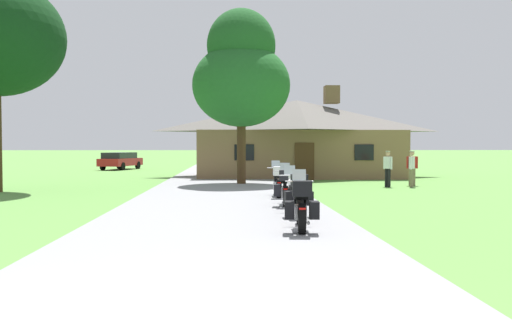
# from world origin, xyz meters

# --- Properties ---
(ground_plane) EXTENTS (500.00, 500.00, 0.00)m
(ground_plane) POSITION_xyz_m (0.00, 20.00, 0.00)
(ground_plane) COLOR #56893D
(asphalt_driveway) EXTENTS (6.40, 80.00, 0.06)m
(asphalt_driveway) POSITION_xyz_m (0.00, 18.00, 0.03)
(asphalt_driveway) COLOR gray
(asphalt_driveway) RESTS_ON ground
(motorcycle_orange_nearest_to_camera) EXTENTS (0.82, 2.08, 1.30)m
(motorcycle_orange_nearest_to_camera) POSITION_xyz_m (1.77, 6.50, 0.61)
(motorcycle_orange_nearest_to_camera) COLOR black
(motorcycle_orange_nearest_to_camera) RESTS_ON asphalt_driveway
(motorcycle_white_second_in_row) EXTENTS (0.77, 2.08, 1.30)m
(motorcycle_white_second_in_row) POSITION_xyz_m (1.97, 9.16, 0.61)
(motorcycle_white_second_in_row) COLOR black
(motorcycle_white_second_in_row) RESTS_ON asphalt_driveway
(motorcycle_black_third_in_row) EXTENTS (0.82, 2.08, 1.30)m
(motorcycle_black_third_in_row) POSITION_xyz_m (1.96, 11.73, 0.61)
(motorcycle_black_third_in_row) COLOR black
(motorcycle_black_third_in_row) RESTS_ON asphalt_driveway
(motorcycle_blue_farthest_in_row) EXTENTS (0.66, 2.08, 1.30)m
(motorcycle_blue_farthest_in_row) POSITION_xyz_m (1.97, 14.74, 0.62)
(motorcycle_blue_farthest_in_row) COLOR black
(motorcycle_blue_farthest_in_row) RESTS_ON asphalt_driveway
(stone_lodge) EXTENTS (12.84, 7.46, 5.68)m
(stone_lodge) POSITION_xyz_m (4.44, 29.13, 2.46)
(stone_lodge) COLOR brown
(stone_lodge) RESTS_ON ground
(bystander_red_shirt_near_lodge) EXTENTS (0.55, 0.25, 1.69)m
(bystander_red_shirt_near_lodge) POSITION_xyz_m (9.02, 20.85, 0.95)
(bystander_red_shirt_near_lodge) COLOR #75664C
(bystander_red_shirt_near_lodge) RESTS_ON ground
(bystander_white_shirt_beside_signpost) EXTENTS (0.36, 0.50, 1.69)m
(bystander_white_shirt_beside_signpost) POSITION_xyz_m (8.70, 19.95, 0.95)
(bystander_white_shirt_beside_signpost) COLOR #75664C
(bystander_white_shirt_beside_signpost) RESTS_ON ground
(bystander_white_shirt_by_tree) EXTENTS (0.37, 0.49, 1.69)m
(bystander_white_shirt_by_tree) POSITION_xyz_m (7.59, 20.04, 0.95)
(bystander_white_shirt_by_tree) COLOR black
(bystander_white_shirt_by_tree) RESTS_ON ground
(tree_by_lodge_front) EXTENTS (4.82, 4.82, 8.64)m
(tree_by_lodge_front) POSITION_xyz_m (0.80, 21.92, 5.47)
(tree_by_lodge_front) COLOR #422D19
(tree_by_lodge_front) RESTS_ON ground
(parked_red_suv_far_left) EXTENTS (3.00, 4.92, 1.40)m
(parked_red_suv_far_left) POSITION_xyz_m (-8.70, 40.35, 0.78)
(parked_red_suv_far_left) COLOR maroon
(parked_red_suv_far_left) RESTS_ON ground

